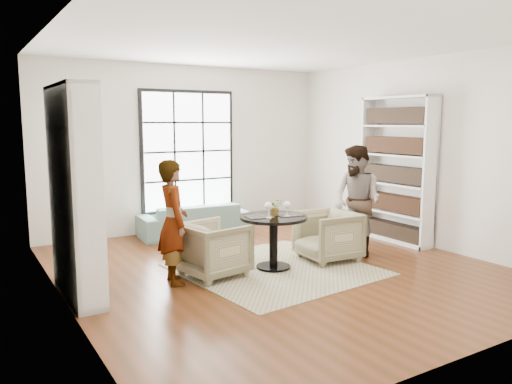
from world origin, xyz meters
TOP-DOWN VIEW (x-y plane):
  - ground at (0.00, 0.00)m, footprint 6.00×6.00m
  - room_shell at (0.00, 0.54)m, footprint 6.00×6.01m
  - rug at (-0.07, -0.04)m, footprint 2.56×2.56m
  - pedestal_table at (-0.06, 0.02)m, footprint 0.91×0.91m
  - sofa at (-0.14, 2.45)m, footprint 1.96×0.87m
  - armchair_left at (-0.90, 0.15)m, footprint 0.91×0.89m
  - armchair_right at (0.84, -0.04)m, footprint 0.85×0.83m
  - person_left at (-1.45, 0.15)m, footprint 0.45×0.61m
  - person_right at (1.39, -0.04)m, footprint 0.72×0.88m
  - placemat_left at (-0.26, 0.05)m, footprint 0.37×0.31m
  - placemat_right at (0.16, -0.04)m, footprint 0.37×0.31m
  - cutlery_left at (-0.26, 0.05)m, footprint 0.17×0.24m
  - cutlery_right at (0.16, -0.04)m, footprint 0.17×0.24m
  - wine_glass_left at (-0.20, -0.07)m, footprint 0.10×0.10m
  - wine_glass_right at (0.08, -0.11)m, footprint 0.09×0.09m
  - flower_centerpiece at (-0.04, 0.03)m, footprint 0.22×0.19m

SIDE VIEW (x-z plane):
  - ground at x=0.00m, z-range 0.00..0.00m
  - rug at x=-0.07m, z-range 0.00..0.01m
  - sofa at x=-0.14m, z-range 0.00..0.56m
  - armchair_left at x=-0.90m, z-range 0.00..0.71m
  - armchair_right at x=0.84m, z-range 0.00..0.72m
  - pedestal_table at x=-0.06m, z-range 0.17..0.90m
  - placemat_left at x=-0.26m, z-range 0.73..0.74m
  - placemat_right at x=0.16m, z-range 0.73..0.74m
  - cutlery_left at x=-0.26m, z-range 0.74..0.74m
  - cutlery_right at x=0.16m, z-range 0.74..0.74m
  - person_left at x=-1.45m, z-range 0.00..1.54m
  - person_right at x=1.39m, z-range 0.00..1.65m
  - flower_centerpiece at x=-0.04m, z-range 0.73..0.96m
  - wine_glass_right at x=0.08m, z-range 0.78..0.98m
  - wine_glass_left at x=-0.20m, z-range 0.78..0.99m
  - room_shell at x=0.00m, z-range -1.74..4.26m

